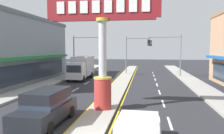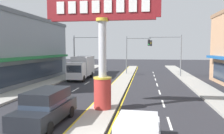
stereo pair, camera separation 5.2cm
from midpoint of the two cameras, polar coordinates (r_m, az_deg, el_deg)
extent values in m
cube|color=#A39E93|center=(25.86, 2.34, -4.31)|extent=(1.81, 52.00, 0.14)
cube|color=#9E9B93|center=(26.37, -17.33, -4.30)|extent=(2.35, 60.00, 0.18)
cube|color=#9E9B93|center=(24.45, 22.54, -5.15)|extent=(2.35, 60.00, 0.18)
cube|color=silver|center=(14.65, -20.82, -11.97)|extent=(0.14, 2.20, 0.01)
cube|color=silver|center=(18.48, -14.03, -8.34)|extent=(0.14, 2.20, 0.01)
cube|color=silver|center=(22.51, -9.69, -5.91)|extent=(0.14, 2.20, 0.01)
cube|color=silver|center=(26.66, -6.71, -4.21)|extent=(0.14, 2.20, 0.01)
cube|color=silver|center=(30.88, -4.55, -2.96)|extent=(0.14, 2.20, 0.01)
cube|color=silver|center=(35.14, -2.91, -2.01)|extent=(0.14, 2.20, 0.01)
cube|color=silver|center=(39.44, -1.63, -1.27)|extent=(0.14, 2.20, 0.01)
cube|color=silver|center=(12.95, 14.87, -14.06)|extent=(0.14, 2.20, 0.01)
cube|color=silver|center=(17.15, 13.27, -9.34)|extent=(0.14, 2.20, 0.01)
cube|color=silver|center=(21.44, 12.33, -6.49)|extent=(0.14, 2.20, 0.01)
cube|color=silver|center=(25.76, 11.71, -4.59)|extent=(0.14, 2.20, 0.01)
cube|color=silver|center=(30.10, 11.27, -3.24)|extent=(0.14, 2.20, 0.01)
cube|color=silver|center=(34.46, 10.94, -2.23)|extent=(0.14, 2.20, 0.01)
cube|color=silver|center=(38.83, 10.69, -1.45)|extent=(0.14, 2.20, 0.01)
cube|color=yellow|center=(26.01, -0.05, -4.40)|extent=(0.12, 52.00, 0.01)
cube|color=yellow|center=(25.78, 4.75, -4.50)|extent=(0.12, 52.00, 0.01)
cylinder|color=#B7332D|center=(14.65, -2.57, -7.03)|extent=(1.16, 1.16, 2.03)
cylinder|color=gold|center=(14.47, -2.59, -2.86)|extent=(1.22, 1.22, 0.12)
cylinder|color=#B7B7BC|center=(14.34, -2.62, 4.82)|extent=(0.52, 0.52, 3.99)
cylinder|color=gold|center=(14.47, -2.64, 12.34)|extent=(0.83, 0.83, 0.20)
cube|color=maroon|center=(14.60, -2.66, 15.53)|extent=(7.52, 0.24, 1.44)
cube|color=maroon|center=(14.47, -2.65, 12.42)|extent=(6.92, 0.29, 0.16)
cube|color=white|center=(15.25, -13.50, 14.95)|extent=(0.51, 0.06, 0.79)
cube|color=white|center=(14.97, -10.56, 15.19)|extent=(0.51, 0.06, 0.79)
cube|color=white|center=(14.74, -7.52, 15.40)|extent=(0.51, 0.06, 0.79)
cube|color=white|center=(14.54, -4.38, 15.57)|extent=(0.51, 0.06, 0.79)
cube|color=white|center=(14.39, -1.16, 15.70)|extent=(0.51, 0.06, 0.79)
cube|color=white|center=(14.27, 2.13, 15.79)|extent=(0.51, 0.06, 0.79)
cube|color=white|center=(14.21, 5.46, 15.82)|extent=(0.51, 0.06, 0.79)
cube|color=white|center=(14.18, 8.81, 15.80)|extent=(0.51, 0.06, 0.79)
cube|color=gray|center=(30.60, -27.38, 3.72)|extent=(9.49, 19.97, 7.75)
cube|color=#1E7038|center=(27.89, -18.65, 2.44)|extent=(0.90, 16.98, 0.30)
cube|color=#283342|center=(28.18, -19.31, -0.89)|extent=(0.08, 16.38, 2.00)
cylinder|color=slate|center=(33.43, -10.04, 2.90)|extent=(0.16, 0.16, 6.20)
cylinder|color=slate|center=(32.80, -6.25, 7.80)|extent=(4.62, 0.12, 0.12)
cube|color=black|center=(32.09, -2.30, 6.44)|extent=(0.32, 0.24, 0.92)
sphere|color=black|center=(31.96, -2.35, 6.99)|extent=(0.17, 0.17, 0.17)
sphere|color=black|center=(31.95, -2.34, 6.45)|extent=(0.17, 0.17, 0.17)
sphere|color=#19D83F|center=(31.95, -2.34, 5.91)|extent=(0.17, 0.17, 0.17)
cylinder|color=slate|center=(32.99, 17.58, 2.72)|extent=(0.16, 0.16, 6.20)
cylinder|color=slate|center=(32.74, 13.67, 7.70)|extent=(4.62, 0.12, 0.12)
cube|color=black|center=(32.43, 9.57, 6.36)|extent=(0.32, 0.24, 0.92)
sphere|color=black|center=(32.30, 9.58, 6.90)|extent=(0.17, 0.17, 0.17)
sphere|color=black|center=(32.29, 9.58, 6.37)|extent=(0.17, 0.17, 0.17)
sphere|color=#19D83F|center=(32.29, 9.57, 5.84)|extent=(0.17, 0.17, 0.17)
cylinder|color=slate|center=(35.89, 3.73, 3.08)|extent=(0.16, 0.16, 6.20)
cylinder|color=slate|center=(35.81, 6.94, 7.53)|extent=(3.96, 0.12, 0.12)
cube|color=black|center=(35.61, 10.13, 6.21)|extent=(0.32, 0.24, 0.92)
sphere|color=black|center=(35.48, 10.14, 6.70)|extent=(0.17, 0.17, 0.17)
sphere|color=yellow|center=(35.47, 10.13, 6.21)|extent=(0.17, 0.17, 0.17)
sphere|color=black|center=(35.46, 10.13, 5.73)|extent=(0.17, 0.17, 0.17)
cube|color=silver|center=(27.75, -9.52, -0.96)|extent=(2.15, 2.05, 2.10)
cube|color=#283342|center=(26.80, -10.12, -0.53)|extent=(1.85, 0.13, 0.90)
cube|color=#B2B2B7|center=(31.06, -7.67, 0.42)|extent=(2.32, 4.85, 2.60)
cylinder|color=black|center=(27.41, -7.67, -3.09)|extent=(0.28, 0.85, 0.84)
cylinder|color=black|center=(27.97, -11.51, -2.99)|extent=(0.28, 0.85, 0.84)
cylinder|color=black|center=(31.65, -5.53, -2.02)|extent=(0.28, 0.85, 0.84)
cylinder|color=black|center=(32.16, -9.05, -1.95)|extent=(0.28, 0.85, 0.84)
cube|color=silver|center=(8.55, 6.68, -15.21)|extent=(1.63, 2.20, 0.60)
cube|color=#283342|center=(8.61, 6.67, -16.33)|extent=(1.66, 2.23, 0.24)
cylinder|color=black|center=(10.35, 2.58, -16.98)|extent=(0.24, 0.63, 0.62)
cube|color=black|center=(12.67, -17.07, -11.23)|extent=(2.04, 4.66, 0.80)
cube|color=black|center=(12.64, -16.77, -7.52)|extent=(1.76, 2.90, 0.80)
cube|color=#283342|center=(12.70, -16.74, -8.76)|extent=(1.80, 2.93, 0.24)
cylinder|color=black|center=(11.19, -16.39, -15.31)|extent=(0.24, 0.69, 0.68)
cylinder|color=black|center=(12.05, -24.07, -14.07)|extent=(0.24, 0.69, 0.68)
cylinder|color=black|center=(13.67, -10.90, -11.49)|extent=(0.24, 0.69, 0.68)
cylinder|color=black|center=(14.38, -17.52, -10.81)|extent=(0.24, 0.69, 0.68)
camera|label=1|loc=(0.03, -90.08, -0.01)|focal=34.68mm
camera|label=2|loc=(0.03, 89.92, 0.01)|focal=34.68mm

